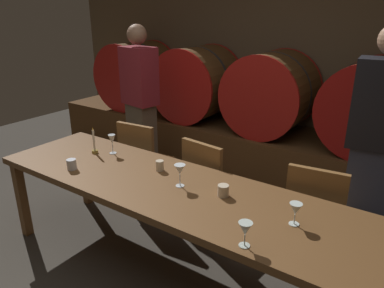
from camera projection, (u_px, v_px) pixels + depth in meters
The scene contains 21 objects.
ground_plane at pixel (150, 273), 2.76m from camera, with size 8.97×8.97×0.00m, color #3F3A33.
back_wall at pixel (295, 44), 4.33m from camera, with size 6.90×0.24×2.97m, color brown.
barrel_shelf at pixel (269, 153), 4.33m from camera, with size 6.21×0.90×0.53m, color brown.
wine_barrel_far_left at pixel (137, 75), 5.18m from camera, with size 0.92×0.79×0.92m.
wine_barrel_left at pixel (197, 83), 4.63m from camera, with size 0.92×0.79×0.92m.
wine_barrel_center at pixel (271, 93), 4.09m from camera, with size 0.92×0.79×0.92m.
wine_barrel_right at pixel (373, 107), 3.53m from camera, with size 0.92×0.79×0.92m.
dining_table at pixel (167, 192), 2.56m from camera, with size 2.82×0.80×0.73m.
chair_left at pixel (143, 160), 3.57m from camera, with size 0.44×0.44×0.88m.
chair_center at pixel (209, 183), 3.10m from camera, with size 0.45×0.45×0.88m.
chair_right at pixel (315, 213), 2.64m from camera, with size 0.44×0.44×0.88m.
guest_left at pixel (140, 105), 3.96m from camera, with size 0.42×0.30×1.74m.
guest_right at pixel (374, 150), 2.63m from camera, with size 0.40×0.28×1.80m.
candle_center at pixel (94, 146), 3.06m from camera, with size 0.05×0.05×0.23m.
wine_glass_far_left at pixel (112, 140), 3.03m from camera, with size 0.06×0.06×0.17m.
wine_glass_center_left at pixel (180, 170), 2.47m from camera, with size 0.08×0.08×0.16m.
wine_glass_center_right at pixel (245, 229), 1.85m from camera, with size 0.08×0.08×0.14m.
wine_glass_far_right at pixel (296, 210), 2.04m from camera, with size 0.07×0.07×0.13m.
cup_left at pixel (72, 164), 2.76m from camera, with size 0.07×0.07×0.08m, color silver.
cup_center at pixel (160, 166), 2.74m from camera, with size 0.06×0.06×0.08m, color beige.
cup_right at pixel (223, 191), 2.37m from camera, with size 0.07×0.07×0.08m, color beige.
Camera 1 is at (1.54, -1.66, 1.89)m, focal length 34.06 mm.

